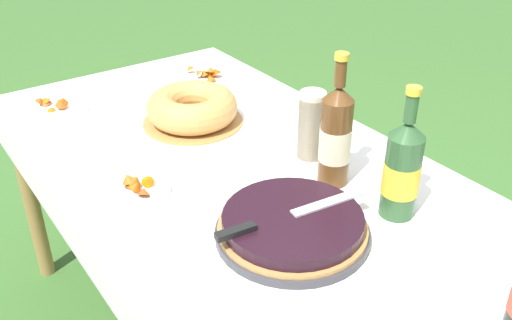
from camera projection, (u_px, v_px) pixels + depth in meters
garden_table at (248, 197)px, 1.53m from camera, size 1.82×0.90×0.74m
tablecloth at (248, 179)px, 1.50m from camera, size 1.83×0.91×0.10m
berry_tart at (292, 226)px, 1.25m from camera, size 0.34×0.34×0.06m
serving_knife at (281, 217)px, 1.22m from camera, size 0.06×0.38×0.01m
bundt_cake at (192, 108)px, 1.74m from camera, size 0.31×0.31×0.10m
cup_stack at (311, 127)px, 1.51m from camera, size 0.07×0.07×0.20m
cider_bottle_green at (402, 170)px, 1.29m from camera, size 0.08×0.08×0.32m
cider_bottle_amber at (336, 136)px, 1.40m from camera, size 0.08×0.08×0.34m
snack_plate_left at (53, 107)px, 1.84m from camera, size 0.23×0.23×0.05m
snack_plate_right at (202, 76)px, 2.06m from camera, size 0.22×0.22×0.06m
snack_plate_far at (130, 188)px, 1.42m from camera, size 0.21×0.21×0.06m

